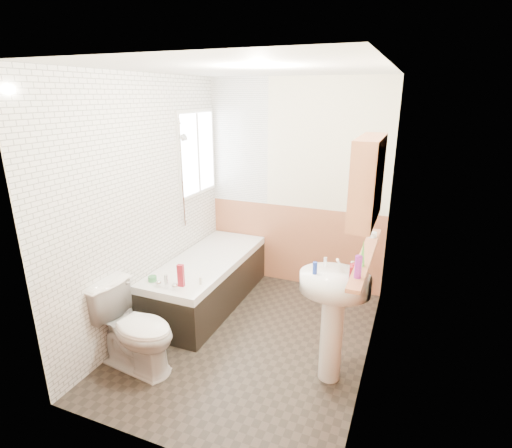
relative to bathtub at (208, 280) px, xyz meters
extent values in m
plane|color=black|center=(0.73, -0.49, -0.29)|extent=(2.80, 2.80, 0.00)
plane|color=white|center=(0.73, -0.49, 2.21)|extent=(2.80, 2.80, 0.00)
cube|color=#F4EBC9|center=(0.73, 0.92, 0.96)|extent=(2.20, 0.02, 2.50)
cube|color=#F4EBC9|center=(0.73, -1.90, 0.96)|extent=(2.20, 0.02, 2.50)
cube|color=#F4EBC9|center=(-0.38, -0.49, 0.96)|extent=(0.02, 2.80, 2.50)
cube|color=#F4EBC9|center=(1.84, -0.49, 0.96)|extent=(0.02, 2.80, 2.50)
cube|color=#B7704B|center=(1.82, -0.49, 0.21)|extent=(0.01, 2.80, 1.00)
cube|color=#B7704B|center=(0.73, -1.88, 0.21)|extent=(2.20, 0.01, 1.00)
cube|color=#B7704B|center=(0.73, 0.90, 0.21)|extent=(2.20, 0.01, 1.00)
cube|color=white|center=(-0.36, -0.49, 0.96)|extent=(0.01, 2.80, 2.50)
cube|color=white|center=(0.01, 0.90, 1.46)|extent=(0.75, 0.01, 1.50)
cube|color=white|center=(-0.34, 0.46, 1.36)|extent=(0.03, 0.79, 0.99)
cube|color=white|center=(-0.32, 0.46, 1.36)|extent=(0.01, 0.70, 0.90)
cube|color=white|center=(-0.32, 0.46, 1.36)|extent=(0.01, 0.04, 0.90)
cube|color=black|center=(0.00, 0.00, -0.05)|extent=(0.70, 1.78, 0.47)
cube|color=white|center=(0.00, 0.00, 0.22)|extent=(0.70, 1.78, 0.08)
cube|color=white|center=(0.00, 0.00, 0.21)|extent=(0.56, 1.64, 0.04)
cylinder|color=silver|center=(0.00, -0.79, 0.33)|extent=(0.04, 0.04, 0.14)
sphere|color=silver|center=(-0.09, -0.79, 0.30)|extent=(0.06, 0.06, 0.06)
sphere|color=silver|center=(0.09, -0.79, 0.30)|extent=(0.06, 0.06, 0.06)
cylinder|color=silver|center=(-0.32, 0.08, 1.18)|extent=(0.02, 0.02, 1.19)
cylinder|color=silver|center=(-0.32, 0.08, 0.64)|extent=(0.04, 0.04, 0.02)
cylinder|color=silver|center=(-0.32, 0.08, 1.73)|extent=(0.04, 0.04, 0.02)
cylinder|color=silver|center=(-0.27, 0.08, 1.58)|extent=(0.07, 0.08, 0.09)
imported|color=white|center=(-0.03, -1.25, 0.09)|extent=(0.83, 0.53, 0.77)
cylinder|color=white|center=(1.57, -0.75, 0.10)|extent=(0.18, 0.18, 0.78)
ellipsoid|color=white|center=(1.57, -0.75, 0.60)|extent=(0.56, 0.45, 0.15)
cylinder|color=silver|center=(1.46, -0.64, 0.72)|extent=(0.03, 0.03, 0.08)
cylinder|color=silver|center=(1.68, -0.64, 0.72)|extent=(0.03, 0.03, 0.08)
cylinder|color=silver|center=(1.57, -0.66, 0.75)|extent=(0.02, 0.11, 0.09)
cube|color=#B7704B|center=(1.77, -0.57, 0.80)|extent=(0.10, 1.32, 0.03)
cube|color=#B7704B|center=(1.75, -0.69, 1.43)|extent=(0.17, 0.69, 0.62)
cube|color=silver|center=(1.66, -0.86, 1.43)|extent=(0.01, 0.27, 0.47)
cube|color=silver|center=(1.66, -0.52, 1.43)|extent=(0.01, 0.27, 0.47)
cylinder|color=purple|center=(1.77, -1.04, 0.89)|extent=(0.06, 0.06, 0.16)
cone|color=#59C647|center=(1.77, -0.83, 0.92)|extent=(0.05, 0.05, 0.21)
cylinder|color=silver|center=(1.77, -0.16, 0.84)|extent=(0.08, 0.08, 0.05)
imported|color=maroon|center=(1.72, -0.81, 0.72)|extent=(0.11, 0.20, 0.09)
cylinder|color=#19339E|center=(1.42, -0.80, 0.73)|extent=(0.05, 0.05, 0.10)
cube|color=maroon|center=(0.10, -0.69, 0.38)|extent=(0.07, 0.05, 0.22)
cylinder|color=#388447|center=(-0.22, -0.71, 0.29)|extent=(0.09, 0.09, 0.05)
cylinder|color=silver|center=(0.25, -0.59, 0.30)|extent=(0.03, 0.03, 0.07)
camera|label=1|loc=(2.06, -3.62, 2.02)|focal=28.00mm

